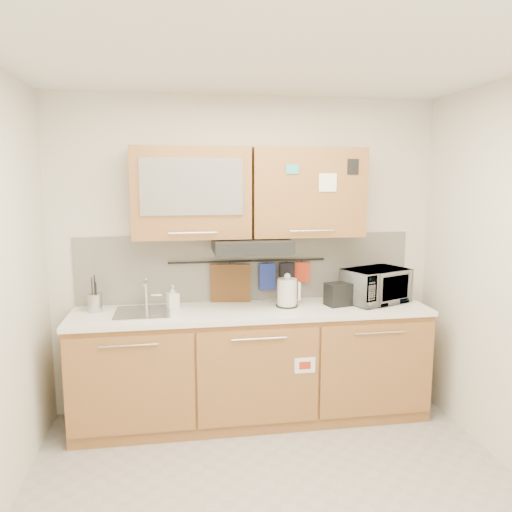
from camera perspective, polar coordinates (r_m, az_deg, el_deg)
name	(u,v)px	position (r m, az deg, el deg)	size (l,w,h in m)	color
ceiling	(288,47)	(2.74, 3.63, 22.70)	(3.20, 3.20, 0.00)	white
wall_back	(247,255)	(4.19, -1.04, 0.07)	(3.20, 3.20, 0.00)	silver
base_cabinet	(253,370)	(4.13, -0.39, -12.95)	(2.80, 0.64, 0.88)	#9B5D37
countertop	(253,311)	(3.97, -0.40, -6.33)	(2.82, 0.62, 0.04)	white
backsplash	(247,267)	(4.19, -1.01, -1.31)	(2.80, 0.02, 0.56)	silver
upper_cabinets	(249,193)	(3.96, -0.77, 7.27)	(1.82, 0.37, 0.70)	#9B5D37
range_hood	(251,245)	(3.93, -0.54, 1.24)	(0.60, 0.46, 0.10)	black
sink	(143,312)	(3.95, -12.77, -6.28)	(0.42, 0.40, 0.26)	silver
utensil_rail	(248,261)	(4.15, -0.94, -0.59)	(0.02, 0.02, 1.30)	black
utensil_crock	(95,302)	(4.07, -17.91, -5.05)	(0.15, 0.15, 0.29)	#B0AFB4
kettle	(287,293)	(4.02, 3.58, -4.27)	(0.20, 0.18, 0.27)	silver
toaster	(341,294)	(4.11, 9.66, -4.28)	(0.27, 0.20, 0.18)	black
microwave	(376,286)	(4.26, 13.51, -3.31)	(0.51, 0.34, 0.28)	#999999
soap_bottle	(173,297)	(4.00, -9.48, -4.64)	(0.09, 0.09, 0.19)	#999999
cutting_board	(230,288)	(4.16, -2.95, -3.72)	(0.33, 0.02, 0.41)	brown
oven_mitt	(267,276)	(4.18, 1.27, -2.34)	(0.13, 0.03, 0.22)	navy
dark_pouch	(287,275)	(4.21, 3.53, -2.13)	(0.13, 0.04, 0.20)	black
pot_holder	(302,272)	(4.24, 5.30, -1.83)	(0.14, 0.02, 0.17)	#B63318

